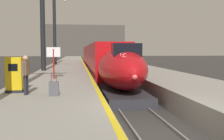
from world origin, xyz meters
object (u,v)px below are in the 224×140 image
(passenger_near_edge, at_px, (26,72))
(departure_info_board, at_px, (54,56))
(station_column_far, at_px, (54,22))
(station_column_mid, at_px, (42,8))
(ticket_machine_yellow, at_px, (15,76))
(rolling_suitcase, at_px, (54,89))
(highspeed_train_main, at_px, (100,59))

(passenger_near_edge, relative_size, departure_info_board, 0.80)
(station_column_far, distance_m, departure_info_board, 20.51)
(station_column_mid, height_order, ticket_machine_yellow, station_column_mid)
(rolling_suitcase, height_order, departure_info_board, departure_info_board)
(highspeed_train_main, relative_size, departure_info_board, 18.41)
(station_column_far, height_order, rolling_suitcase, station_column_far)
(passenger_near_edge, distance_m, departure_info_board, 6.07)
(highspeed_train_main, distance_m, departure_info_board, 14.26)
(rolling_suitcase, height_order, ticket_machine_yellow, ticket_machine_yellow)
(highspeed_train_main, distance_m, station_column_far, 10.06)
(station_column_mid, distance_m, passenger_near_edge, 14.24)
(highspeed_train_main, height_order, departure_info_board, highspeed_train_main)
(station_column_mid, distance_m, departure_info_board, 8.67)
(highspeed_train_main, relative_size, passenger_near_edge, 23.09)
(highspeed_train_main, relative_size, rolling_suitcase, 39.74)
(ticket_machine_yellow, distance_m, departure_info_board, 5.43)
(rolling_suitcase, bearing_deg, station_column_far, 94.76)
(highspeed_train_main, height_order, passenger_near_edge, highspeed_train_main)
(station_column_far, xyz_separation_m, rolling_suitcase, (2.20, -26.44, -5.64))
(station_column_far, height_order, departure_info_board, station_column_far)
(station_column_mid, bearing_deg, passenger_near_edge, -85.77)
(passenger_near_edge, bearing_deg, highspeed_train_main, 75.94)
(highspeed_train_main, xyz_separation_m, rolling_suitcase, (-3.70, -20.07, -0.56))
(rolling_suitcase, bearing_deg, passenger_near_edge, 159.01)
(rolling_suitcase, relative_size, ticket_machine_yellow, 0.61)
(passenger_near_edge, relative_size, rolling_suitcase, 1.72)
(station_column_far, distance_m, rolling_suitcase, 27.13)
(rolling_suitcase, bearing_deg, highspeed_train_main, 79.56)
(rolling_suitcase, distance_m, departure_info_board, 6.62)
(highspeed_train_main, distance_m, ticket_machine_yellow, 19.62)
(station_column_mid, xyz_separation_m, departure_info_board, (1.61, -7.35, -4.31))
(station_column_far, xyz_separation_m, departure_info_board, (1.61, -19.96, -4.44))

